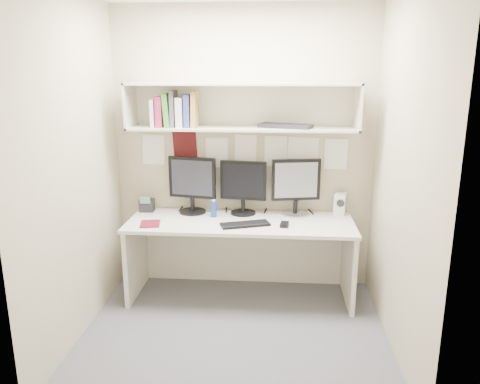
# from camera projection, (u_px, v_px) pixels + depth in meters

# --- Properties ---
(floor) EXTENTS (2.40, 2.00, 0.01)m
(floor) POSITION_uv_depth(u_px,v_px,m) (234.00, 333.00, 3.71)
(floor) COLOR #4F4E54
(floor) RESTS_ON ground
(wall_back) EXTENTS (2.40, 0.02, 2.60)m
(wall_back) POSITION_uv_depth(u_px,v_px,m) (244.00, 151.00, 4.35)
(wall_back) COLOR tan
(wall_back) RESTS_ON ground
(wall_front) EXTENTS (2.40, 0.02, 2.60)m
(wall_front) POSITION_uv_depth(u_px,v_px,m) (216.00, 214.00, 2.42)
(wall_front) COLOR tan
(wall_front) RESTS_ON ground
(wall_left) EXTENTS (0.02, 2.00, 2.60)m
(wall_left) POSITION_uv_depth(u_px,v_px,m) (73.00, 171.00, 3.47)
(wall_left) COLOR tan
(wall_left) RESTS_ON ground
(wall_right) EXTENTS (0.02, 2.00, 2.60)m
(wall_right) POSITION_uv_depth(u_px,v_px,m) (403.00, 176.00, 3.29)
(wall_right) COLOR tan
(wall_right) RESTS_ON ground
(desk) EXTENTS (2.00, 0.70, 0.73)m
(desk) POSITION_uv_depth(u_px,v_px,m) (241.00, 259.00, 4.24)
(desk) COLOR silver
(desk) RESTS_ON floor
(overhead_hutch) EXTENTS (2.00, 0.38, 0.40)m
(overhead_hutch) POSITION_uv_depth(u_px,v_px,m) (242.00, 106.00, 4.11)
(overhead_hutch) COLOR beige
(overhead_hutch) RESTS_ON wall_back
(pinned_papers) EXTENTS (1.92, 0.01, 0.48)m
(pinned_papers) POSITION_uv_depth(u_px,v_px,m) (243.00, 156.00, 4.35)
(pinned_papers) COLOR white
(pinned_papers) RESTS_ON wall_back
(monitor_left) EXTENTS (0.45, 0.25, 0.53)m
(monitor_left) POSITION_uv_depth(u_px,v_px,m) (192.00, 183.00, 4.33)
(monitor_left) COLOR black
(monitor_left) RESTS_ON desk
(monitor_center) EXTENTS (0.43, 0.23, 0.50)m
(monitor_center) POSITION_uv_depth(u_px,v_px,m) (243.00, 186.00, 4.30)
(monitor_center) COLOR black
(monitor_center) RESTS_ON desk
(monitor_right) EXTENTS (0.44, 0.25, 0.52)m
(monitor_right) POSITION_uv_depth(u_px,v_px,m) (296.00, 185.00, 4.26)
(monitor_right) COLOR #A5A5AA
(monitor_right) RESTS_ON desk
(keyboard) EXTENTS (0.44, 0.28, 0.02)m
(keyboard) POSITION_uv_depth(u_px,v_px,m) (245.00, 224.00, 4.02)
(keyboard) COLOR black
(keyboard) RESTS_ON desk
(mouse) EXTENTS (0.08, 0.12, 0.03)m
(mouse) POSITION_uv_depth(u_px,v_px,m) (284.00, 224.00, 3.99)
(mouse) COLOR black
(mouse) RESTS_ON desk
(speaker) EXTENTS (0.12, 0.13, 0.20)m
(speaker) POSITION_uv_depth(u_px,v_px,m) (340.00, 204.00, 4.31)
(speaker) COLOR silver
(speaker) RESTS_ON desk
(blue_bottle) EXTENTS (0.05, 0.05, 0.16)m
(blue_bottle) POSITION_uv_depth(u_px,v_px,m) (214.00, 209.00, 4.24)
(blue_bottle) COLOR navy
(blue_bottle) RESTS_ON desk
(maroon_notebook) EXTENTS (0.20, 0.23, 0.01)m
(maroon_notebook) POSITION_uv_depth(u_px,v_px,m) (150.00, 224.00, 4.05)
(maroon_notebook) COLOR maroon
(maroon_notebook) RESTS_ON desk
(desk_phone) EXTENTS (0.13, 0.12, 0.16)m
(desk_phone) POSITION_uv_depth(u_px,v_px,m) (147.00, 205.00, 4.42)
(desk_phone) COLOR black
(desk_phone) RESTS_ON desk
(book_stack) EXTENTS (0.39, 0.20, 0.32)m
(book_stack) POSITION_uv_depth(u_px,v_px,m) (175.00, 111.00, 4.08)
(book_stack) COLOR silver
(book_stack) RESTS_ON overhead_hutch
(hutch_tray) EXTENTS (0.49, 0.31, 0.03)m
(hutch_tray) POSITION_uv_depth(u_px,v_px,m) (286.00, 126.00, 4.06)
(hutch_tray) COLOR black
(hutch_tray) RESTS_ON overhead_hutch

